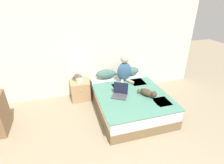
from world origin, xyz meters
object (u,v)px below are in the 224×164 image
(pillow_far, at_px, (130,71))
(person_sitting, at_px, (124,70))
(bed, at_px, (129,100))
(laptop_open, at_px, (120,93))
(nightstand, at_px, (80,90))
(pillow_near, at_px, (106,74))
(table_lamp, at_px, (78,68))
(cat_tabby, at_px, (148,93))

(pillow_far, bearing_deg, person_sitting, -132.18)
(bed, bearing_deg, pillow_far, 68.56)
(laptop_open, distance_m, nightstand, 1.22)
(bed, xyz_separation_m, nightstand, (-1.05, 0.78, 0.02))
(pillow_near, bearing_deg, pillow_far, 0.00)
(pillow_near, xyz_separation_m, pillow_far, (0.67, 0.00, 0.00))
(bed, height_order, pillow_far, pillow_far)
(bed, distance_m, table_lamp, 1.44)
(pillow_near, bearing_deg, cat_tabby, -61.15)
(pillow_near, xyz_separation_m, nightstand, (-0.71, -0.07, -0.34))
(pillow_far, bearing_deg, table_lamp, -176.48)
(nightstand, height_order, table_lamp, table_lamp)
(person_sitting, relative_size, table_lamp, 1.38)
(nightstand, bearing_deg, pillow_near, 5.56)
(bed, xyz_separation_m, cat_tabby, (0.30, -0.31, 0.32))
(laptop_open, relative_size, table_lamp, 0.86)
(pillow_far, bearing_deg, bed, -111.44)
(bed, height_order, laptop_open, laptop_open)
(pillow_near, relative_size, nightstand, 1.06)
(person_sitting, bearing_deg, laptop_open, -117.13)
(laptop_open, xyz_separation_m, table_lamp, (-0.77, 0.89, 0.33))
(bed, distance_m, pillow_far, 0.98)
(bed, relative_size, person_sitting, 2.91)
(pillow_near, height_order, table_lamp, table_lamp)
(pillow_near, bearing_deg, laptop_open, -86.49)
(pillow_far, bearing_deg, cat_tabby, -91.51)
(person_sitting, bearing_deg, bed, -97.23)
(laptop_open, height_order, table_lamp, table_lamp)
(nightstand, bearing_deg, pillow_far, 2.87)
(bed, xyz_separation_m, table_lamp, (-1.04, 0.77, 0.63))
(laptop_open, bearing_deg, bed, 54.43)
(nightstand, distance_m, table_lamp, 0.61)
(cat_tabby, bearing_deg, pillow_near, 179.10)
(bed, height_order, pillow_near, pillow_near)
(pillow_far, xyz_separation_m, person_sitting, (-0.26, -0.29, 0.19))
(pillow_near, xyz_separation_m, cat_tabby, (0.64, -1.16, -0.03))
(bed, bearing_deg, pillow_near, 111.52)
(pillow_far, height_order, cat_tabby, pillow_far)
(bed, bearing_deg, person_sitting, 82.77)
(pillow_near, relative_size, laptop_open, 1.23)
(pillow_near, xyz_separation_m, person_sitting, (0.41, -0.29, 0.19))
(pillow_near, height_order, laptop_open, laptop_open)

